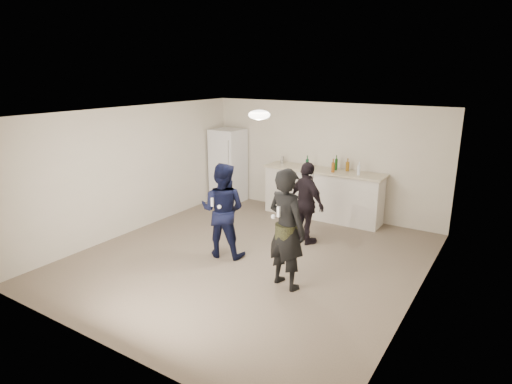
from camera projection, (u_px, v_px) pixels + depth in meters
The scene contains 21 objects.
floor at pixel (250, 258), 7.47m from camera, with size 6.00×6.00×0.00m, color #6B5B4C.
ceiling at pixel (249, 113), 6.79m from camera, with size 6.00×6.00×0.00m, color silver.
wall_back at pixel (323, 159), 9.56m from camera, with size 6.00×6.00×0.00m, color beige.
wall_front at pixel (100, 250), 4.69m from camera, with size 6.00×6.00×0.00m, color beige.
wall_left at pixel (135, 169), 8.54m from camera, with size 6.00×6.00×0.00m, color beige.
wall_right at pixel (422, 218), 5.71m from camera, with size 6.00×6.00×0.00m, color beige.
counter at pixel (322, 195), 9.41m from camera, with size 2.60×0.56×1.05m, color silver.
counter_top at pixel (323, 171), 9.26m from camera, with size 2.68×0.64×0.04m, color beige.
fridge at pixel (228, 166), 10.54m from camera, with size 0.70×0.70×1.80m, color white.
fridge_handle at pixel (228, 153), 9.98m from camera, with size 0.02×0.02×0.60m, color silver.
ceiling_dome at pixel (259, 115), 7.04m from camera, with size 0.36×0.36×0.16m, color white.
shaker at pixel (282, 160), 9.85m from camera, with size 0.08×0.08×0.17m, color #B2B3B7.
man at pixel (223, 210), 7.38m from camera, with size 0.81×0.63×1.66m, color #0D133A.
woman at pixel (287, 229), 6.26m from camera, with size 0.67×0.44×1.83m, color black.
camo_shorts at pixel (286, 233), 6.28m from camera, with size 0.34×0.34×0.28m, color #333819.
spectator at pixel (307, 203), 7.93m from camera, with size 0.91×0.38×1.56m, color black.
remote_man at pixel (212, 202), 7.09m from camera, with size 0.04×0.04×0.15m, color white.
nunchuk_man at pixel (219, 207), 7.07m from camera, with size 0.07×0.07×0.07m, color white.
remote_woman at pixel (279, 212), 5.97m from camera, with size 0.04×0.04×0.15m, color silver.
nunchuk_woman at pixel (273, 217), 6.07m from camera, with size 0.07×0.07×0.07m, color white.
bottle_cluster at pixel (335, 166), 9.06m from camera, with size 1.19×0.39×0.25m.
Camera 1 is at (3.77, -5.74, 3.14)m, focal length 30.00 mm.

